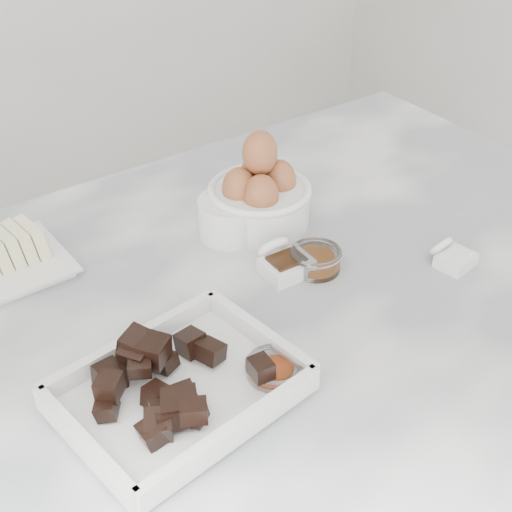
{
  "coord_description": "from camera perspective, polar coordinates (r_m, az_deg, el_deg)",
  "views": [
    {
      "loc": [
        -0.41,
        -0.57,
        1.5
      ],
      "look_at": [
        0.02,
        0.03,
        0.98
      ],
      "focal_mm": 50.0,
      "sensor_mm": 36.0,
      "label": 1
    }
  ],
  "objects": [
    {
      "name": "chocolate_dish",
      "position": [
        0.76,
        -6.14,
        -10.04
      ],
      "size": [
        0.26,
        0.21,
        0.06
      ],
      "color": "white",
      "rests_on": "marble_slab"
    },
    {
      "name": "honey_bowl",
      "position": [
        0.94,
        4.81,
        -0.27
      ],
      "size": [
        0.07,
        0.07,
        0.03
      ],
      "color": "white",
      "rests_on": "marble_slab"
    },
    {
      "name": "sugar_ramekin",
      "position": [
        1.0,
        -2.07,
        3.24
      ],
      "size": [
        0.09,
        0.09,
        0.05
      ],
      "color": "white",
      "rests_on": "marble_slab"
    },
    {
      "name": "egg_bowl",
      "position": [
        1.02,
        0.27,
        4.97
      ],
      "size": [
        0.15,
        0.15,
        0.14
      ],
      "color": "white",
      "rests_on": "marble_slab"
    },
    {
      "name": "vanilla_spoon",
      "position": [
        0.93,
        2.18,
        -0.46
      ],
      "size": [
        0.06,
        0.08,
        0.05
      ],
      "color": "white",
      "rests_on": "marble_slab"
    },
    {
      "name": "marble_slab",
      "position": [
        0.91,
        0.06,
        -4.4
      ],
      "size": [
        1.2,
        0.8,
        0.04
      ],
      "primitive_type": "cube",
      "color": "silver",
      "rests_on": "cabinet"
    },
    {
      "name": "butter_plate",
      "position": [
        0.99,
        -19.47,
        -0.11
      ],
      "size": [
        0.15,
        0.15,
        0.06
      ],
      "color": "white",
      "rests_on": "marble_slab"
    },
    {
      "name": "salt_spoon",
      "position": [
        0.98,
        15.41,
        -0.01
      ],
      "size": [
        0.05,
        0.07,
        0.04
      ],
      "color": "white",
      "rests_on": "marble_slab"
    },
    {
      "name": "zest_bowl",
      "position": [
        0.78,
        1.5,
        -9.19
      ],
      "size": [
        0.07,
        0.07,
        0.03
      ],
      "color": "white",
      "rests_on": "marble_slab"
    }
  ]
}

